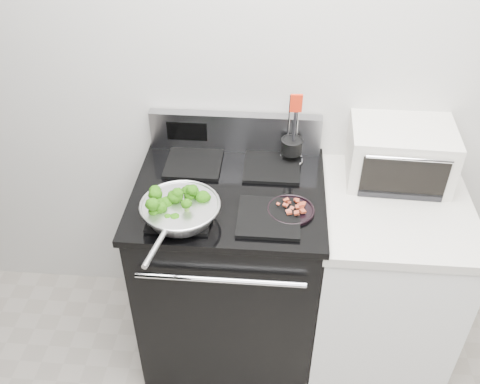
# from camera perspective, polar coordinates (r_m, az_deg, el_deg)

# --- Properties ---
(back_wall) EXTENTS (4.00, 0.02, 2.70)m
(back_wall) POSITION_cam_1_polar(r_m,az_deg,el_deg) (2.27, 7.28, 13.18)
(back_wall) COLOR beige
(back_wall) RESTS_ON ground
(gas_range) EXTENTS (0.79, 0.69, 1.13)m
(gas_range) POSITION_cam_1_polar(r_m,az_deg,el_deg) (2.51, -1.05, -8.10)
(gas_range) COLOR black
(gas_range) RESTS_ON floor
(counter) EXTENTS (0.62, 0.68, 0.92)m
(counter) POSITION_cam_1_polar(r_m,az_deg,el_deg) (2.56, 14.57, -9.20)
(counter) COLOR white
(counter) RESTS_ON floor
(skillet) EXTENTS (0.31, 0.48, 0.07)m
(skillet) POSITION_cam_1_polar(r_m,az_deg,el_deg) (2.03, -6.40, -1.93)
(skillet) COLOR silver
(skillet) RESTS_ON gas_range
(broccoli_pile) EXTENTS (0.24, 0.24, 0.08)m
(broccoli_pile) POSITION_cam_1_polar(r_m,az_deg,el_deg) (2.02, -6.41, -1.50)
(broccoli_pile) COLOR #0F3404
(broccoli_pile) RESTS_ON skillet
(bacon_plate) EXTENTS (0.19, 0.19, 0.04)m
(bacon_plate) POSITION_cam_1_polar(r_m,az_deg,el_deg) (2.08, 5.45, -1.72)
(bacon_plate) COLOR black
(bacon_plate) RESTS_ON gas_range
(utensil_holder) EXTENTS (0.11, 0.11, 0.33)m
(utensil_holder) POSITION_cam_1_polar(r_m,az_deg,el_deg) (2.34, 5.51, 4.55)
(utensil_holder) COLOR silver
(utensil_holder) RESTS_ON gas_range
(toaster_oven) EXTENTS (0.43, 0.34, 0.24)m
(toaster_oven) POSITION_cam_1_polar(r_m,az_deg,el_deg) (2.35, 16.67, 4.01)
(toaster_oven) COLOR silver
(toaster_oven) RESTS_ON counter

